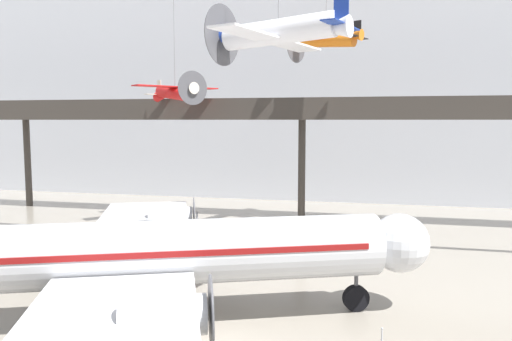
# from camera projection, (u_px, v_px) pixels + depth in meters

# --- Properties ---
(hangar_back_wall) EXTENTS (140.00, 3.00, 24.97)m
(hangar_back_wall) POSITION_uv_depth(u_px,v_px,m) (316.00, 94.00, 58.23)
(hangar_back_wall) COLOR silver
(hangar_back_wall) RESTS_ON ground
(mezzanine_walkway) EXTENTS (110.00, 3.20, 11.45)m
(mezzanine_walkway) POSITION_uv_depth(u_px,v_px,m) (301.00, 117.00, 46.38)
(mezzanine_walkway) COLOR #38332D
(mezzanine_walkway) RESTS_ON ground
(airliner_silver_main) EXTENTS (29.98, 35.18, 9.03)m
(airliner_silver_main) POSITION_uv_depth(u_px,v_px,m) (105.00, 257.00, 22.55)
(airliner_silver_main) COLOR silver
(airliner_silver_main) RESTS_ON ground
(suspended_plane_red_highwing) EXTENTS (6.70, 7.15, 10.07)m
(suspended_plane_red_highwing) POSITION_uv_depth(u_px,v_px,m) (175.00, 93.00, 44.49)
(suspended_plane_red_highwing) COLOR red
(suspended_plane_white_twin) EXTENTS (7.75, 9.16, 8.54)m
(suspended_plane_white_twin) POSITION_uv_depth(u_px,v_px,m) (279.00, 32.00, 24.97)
(suspended_plane_white_twin) COLOR silver
(suspended_plane_orange_highwing) EXTENTS (6.88, 7.87, 6.46)m
(suspended_plane_orange_highwing) POSITION_uv_depth(u_px,v_px,m) (326.00, 40.00, 42.28)
(suspended_plane_orange_highwing) COLOR orange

